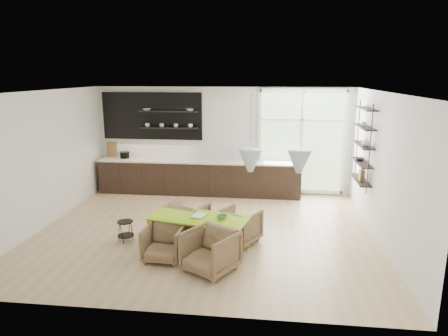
% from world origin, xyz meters
% --- Properties ---
extents(room, '(7.02, 6.01, 2.91)m').
position_xyz_m(room, '(0.58, 1.10, 1.46)').
color(room, tan).
rests_on(room, ground).
extents(kitchen_run, '(5.54, 0.69, 2.75)m').
position_xyz_m(kitchen_run, '(-0.70, 2.69, 0.60)').
color(kitchen_run, black).
rests_on(kitchen_run, ground).
extents(right_shelving, '(0.26, 1.22, 1.90)m').
position_xyz_m(right_shelving, '(3.36, 1.17, 1.65)').
color(right_shelving, black).
rests_on(right_shelving, ground).
extents(dining_table, '(1.92, 1.17, 0.65)m').
position_xyz_m(dining_table, '(0.04, -0.93, 0.61)').
color(dining_table, '#8FCA12').
rests_on(dining_table, ground).
extents(armchair_back_left, '(0.93, 0.95, 0.69)m').
position_xyz_m(armchair_back_left, '(-0.33, -0.20, 0.34)').
color(armchair_back_left, brown).
rests_on(armchair_back_left, ground).
extents(armchair_back_right, '(0.98, 0.99, 0.67)m').
position_xyz_m(armchair_back_right, '(0.74, -0.49, 0.33)').
color(armchair_back_right, brown).
rests_on(armchair_back_right, ground).
extents(armchair_front_left, '(0.72, 0.73, 0.63)m').
position_xyz_m(armchair_front_left, '(-0.51, -1.40, 0.32)').
color(armchair_front_left, brown).
rests_on(armchair_front_left, ground).
extents(armchair_front_right, '(1.06, 1.07, 0.72)m').
position_xyz_m(armchair_front_right, '(0.37, -1.73, 0.36)').
color(armchair_front_right, brown).
rests_on(armchair_front_right, ground).
extents(wire_stool, '(0.33, 0.33, 0.41)m').
position_xyz_m(wire_stool, '(-1.48, -0.69, 0.27)').
color(wire_stool, black).
rests_on(wire_stool, ground).
extents(table_book, '(0.31, 0.36, 0.03)m').
position_xyz_m(table_book, '(-0.08, -0.86, 0.67)').
color(table_book, white).
rests_on(table_book, dining_table).
extents(table_bowl, '(0.26, 0.26, 0.06)m').
position_xyz_m(table_bowl, '(0.47, -0.96, 0.68)').
color(table_bowl, '#4B7D4C').
rests_on(table_bowl, dining_table).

